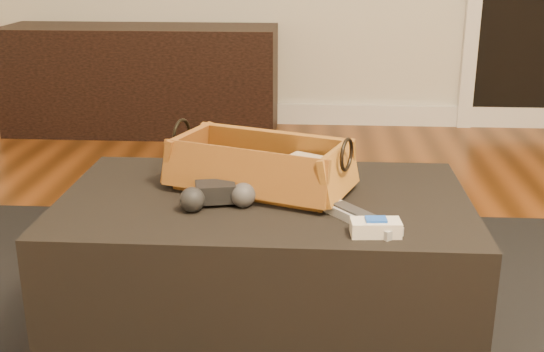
# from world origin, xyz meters

# --- Properties ---
(baseboard) EXTENTS (5.00, 0.04, 0.12)m
(baseboard) POSITION_xyz_m (0.00, 2.73, 0.06)
(baseboard) COLOR white
(baseboard) RESTS_ON floor
(media_cabinet) EXTENTS (1.52, 0.45, 0.60)m
(media_cabinet) POSITION_xyz_m (-1.01, 2.51, 0.30)
(media_cabinet) COLOR black
(media_cabinet) RESTS_ON floor
(ottoman) EXTENTS (1.00, 0.60, 0.42)m
(ottoman) POSITION_xyz_m (-0.14, 0.31, 0.22)
(ottoman) COLOR black
(ottoman) RESTS_ON area_rug
(tv_remote) EXTENTS (0.24, 0.11, 0.03)m
(tv_remote) POSITION_xyz_m (-0.19, 0.36, 0.46)
(tv_remote) COLOR black
(tv_remote) RESTS_ON wicker_basket
(cloth_bundle) EXTENTS (0.15, 0.14, 0.07)m
(cloth_bundle) POSITION_xyz_m (-0.03, 0.36, 0.48)
(cloth_bundle) COLOR tan
(cloth_bundle) RESTS_ON wicker_basket
(wicker_basket) EXTENTS (0.50, 0.38, 0.16)m
(wicker_basket) POSITION_xyz_m (-0.16, 0.37, 0.49)
(wicker_basket) COLOR #A36425
(wicker_basket) RESTS_ON ottoman
(game_controller) EXTENTS (0.19, 0.13, 0.06)m
(game_controller) POSITION_xyz_m (-0.25, 0.23, 0.46)
(game_controller) COLOR black
(game_controller) RESTS_ON ottoman
(silver_remote) EXTENTS (0.17, 0.20, 0.03)m
(silver_remote) POSITION_xyz_m (0.08, 0.16, 0.44)
(silver_remote) COLOR #B5B9BD
(silver_remote) RESTS_ON ottoman
(cream_gadget) EXTENTS (0.11, 0.06, 0.04)m
(cream_gadget) POSITION_xyz_m (0.11, 0.09, 0.45)
(cream_gadget) COLOR silver
(cream_gadget) RESTS_ON ottoman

